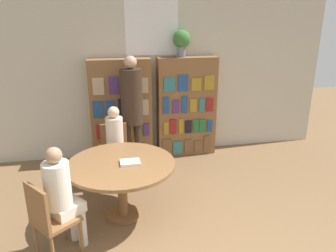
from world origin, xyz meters
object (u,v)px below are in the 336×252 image
(bookshelf_left, at_px, (121,110))
(flower_vase, at_px, (182,40))
(reading_table, at_px, (121,171))
(seated_reader_left, at_px, (115,143))
(chair_left_side, at_px, (115,150))
(bookshelf_right, at_px, (186,107))
(chair_near_camera, at_px, (49,217))
(librarian_standing, at_px, (132,101))
(seated_reader_right, at_px, (62,193))

(bookshelf_left, bearing_deg, flower_vase, 0.28)
(reading_table, relative_size, seated_reader_left, 1.08)
(chair_left_side, distance_m, seated_reader_left, 0.27)
(bookshelf_right, bearing_deg, chair_near_camera, -130.06)
(librarian_standing, bearing_deg, seated_reader_left, -120.67)
(bookshelf_right, relative_size, flower_vase, 3.97)
(chair_left_side, xyz_separation_m, librarian_standing, (0.31, 0.33, 0.67))
(bookshelf_right, bearing_deg, bookshelf_left, -179.98)
(flower_vase, bearing_deg, reading_table, -122.71)
(bookshelf_right, xyz_separation_m, seated_reader_left, (-1.32, -1.01, -0.19))
(chair_near_camera, bearing_deg, reading_table, 90.00)
(bookshelf_right, xyz_separation_m, flower_vase, (-0.10, 0.00, 1.16))
(bookshelf_right, distance_m, chair_near_camera, 3.23)
(seated_reader_right, bearing_deg, chair_left_side, 119.86)
(flower_vase, bearing_deg, bookshelf_left, -179.72)
(bookshelf_left, bearing_deg, chair_left_side, -100.94)
(bookshelf_right, height_order, chair_left_side, bookshelf_right)
(bookshelf_right, xyz_separation_m, chair_left_side, (-1.33, -0.83, -0.39))
(reading_table, xyz_separation_m, chair_left_side, (-0.04, 1.00, -0.15))
(seated_reader_right, bearing_deg, librarian_standing, 115.16)
(reading_table, bearing_deg, chair_near_camera, -141.46)
(reading_table, bearing_deg, seated_reader_left, 92.54)
(bookshelf_left, xyz_separation_m, reading_table, (-0.12, -1.83, -0.24))
(bookshelf_left, relative_size, reading_table, 1.33)
(librarian_standing, bearing_deg, bookshelf_left, 106.71)
(seated_reader_right, bearing_deg, bookshelf_right, 102.07)
(bookshelf_right, xyz_separation_m, reading_table, (-1.28, -1.83, -0.24))
(chair_near_camera, xyz_separation_m, seated_reader_left, (0.75, 1.45, 0.19))
(librarian_standing, bearing_deg, chair_left_side, -133.51)
(bookshelf_right, xyz_separation_m, librarian_standing, (-1.02, -0.50, 0.29))
(reading_table, bearing_deg, chair_left_side, 92.54)
(chair_left_side, relative_size, seated_reader_left, 0.73)
(flower_vase, bearing_deg, seated_reader_right, -127.82)
(seated_reader_left, bearing_deg, seated_reader_right, 62.93)
(seated_reader_left, bearing_deg, reading_table, 90.00)
(chair_left_side, distance_m, librarian_standing, 0.81)
(flower_vase, bearing_deg, librarian_standing, -150.99)
(bookshelf_right, relative_size, librarian_standing, 0.94)
(chair_near_camera, bearing_deg, librarian_standing, 113.20)
(chair_near_camera, distance_m, seated_reader_left, 1.64)
(bookshelf_left, bearing_deg, reading_table, -93.61)
(flower_vase, height_order, chair_left_side, flower_vase)
(bookshelf_right, height_order, seated_reader_right, bookshelf_right)
(chair_near_camera, distance_m, seated_reader_right, 0.27)
(bookshelf_right, height_order, flower_vase, flower_vase)
(flower_vase, distance_m, seated_reader_right, 3.27)
(bookshelf_right, distance_m, chair_left_side, 1.61)
(flower_vase, xyz_separation_m, librarian_standing, (-0.91, -0.51, -0.88))
(flower_vase, xyz_separation_m, seated_reader_left, (-1.22, -1.02, -1.36))
(seated_reader_left, height_order, librarian_standing, librarian_standing)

